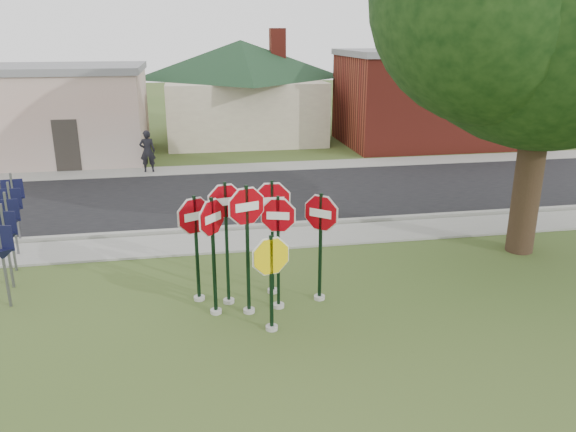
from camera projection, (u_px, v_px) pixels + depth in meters
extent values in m
plane|color=#364E1D|center=(258.00, 345.00, 10.50)|extent=(120.00, 120.00, 0.00)
cube|color=gray|center=(233.00, 241.00, 15.63)|extent=(60.00, 1.60, 0.06)
cube|color=black|center=(222.00, 197.00, 19.84)|extent=(60.00, 7.00, 0.04)
cube|color=gray|center=(215.00, 169.00, 23.86)|extent=(60.00, 1.60, 0.06)
cube|color=gray|center=(230.00, 228.00, 16.55)|extent=(60.00, 0.20, 0.14)
cylinder|color=#A3A198|center=(249.00, 311.00, 11.71)|extent=(0.24, 0.24, 0.08)
cube|color=black|center=(248.00, 251.00, 11.29)|extent=(0.07, 0.07, 2.75)
cylinder|color=white|center=(247.00, 207.00, 11.00)|extent=(1.03, 0.36, 1.08)
cylinder|color=#91020B|center=(247.00, 207.00, 11.00)|extent=(0.95, 0.34, 1.00)
cube|color=white|center=(247.00, 207.00, 11.00)|extent=(0.47, 0.17, 0.17)
cylinder|color=#A3A198|center=(272.00, 328.00, 11.03)|extent=(0.24, 0.24, 0.08)
cube|color=black|center=(271.00, 284.00, 10.74)|extent=(0.07, 0.06, 1.97)
cylinder|color=white|center=(271.00, 256.00, 10.56)|extent=(1.02, 0.28, 1.05)
cylinder|color=yellow|center=(271.00, 256.00, 10.56)|extent=(0.95, 0.26, 0.97)
cylinder|color=#A3A198|center=(216.00, 311.00, 11.68)|extent=(0.24, 0.24, 0.08)
cube|color=black|center=(214.00, 257.00, 11.30)|extent=(0.08, 0.08, 2.51)
cylinder|color=white|center=(212.00, 218.00, 11.04)|extent=(0.71, 0.79, 1.04)
cylinder|color=#91020B|center=(212.00, 218.00, 11.04)|extent=(0.66, 0.73, 0.97)
cube|color=white|center=(212.00, 218.00, 11.04)|extent=(0.33, 0.36, 0.17)
cylinder|color=#A3A198|center=(279.00, 305.00, 11.93)|extent=(0.24, 0.24, 0.08)
cube|color=black|center=(278.00, 253.00, 11.56)|extent=(0.07, 0.07, 2.46)
cylinder|color=white|center=(278.00, 215.00, 11.30)|extent=(0.96, 0.30, 1.00)
cylinder|color=#91020B|center=(278.00, 215.00, 11.30)|extent=(0.89, 0.28, 0.93)
cube|color=white|center=(278.00, 215.00, 11.30)|extent=(0.44, 0.14, 0.16)
cylinder|color=#A3A198|center=(273.00, 291.00, 12.61)|extent=(0.24, 0.24, 0.08)
cube|color=black|center=(272.00, 238.00, 12.22)|extent=(0.06, 0.05, 2.60)
cylinder|color=white|center=(272.00, 201.00, 11.96)|extent=(1.13, 0.03, 1.13)
cylinder|color=#91020B|center=(272.00, 201.00, 11.96)|extent=(1.05, 0.03, 1.05)
cube|color=white|center=(272.00, 201.00, 11.96)|extent=(0.52, 0.02, 0.18)
cylinder|color=#A3A198|center=(229.00, 301.00, 12.13)|extent=(0.24, 0.24, 0.08)
cube|color=black|center=(227.00, 244.00, 11.72)|extent=(0.07, 0.06, 2.70)
cylinder|color=white|center=(225.00, 201.00, 11.43)|extent=(0.99, 0.22, 1.01)
cylinder|color=#91020B|center=(225.00, 201.00, 11.43)|extent=(0.92, 0.21, 0.94)
cube|color=white|center=(225.00, 201.00, 11.43)|extent=(0.46, 0.10, 0.16)
cylinder|color=#A3A198|center=(319.00, 297.00, 12.29)|extent=(0.24, 0.24, 0.08)
cube|color=black|center=(320.00, 248.00, 11.93)|extent=(0.08, 0.08, 2.42)
cylinder|color=white|center=(321.00, 213.00, 11.69)|extent=(0.83, 0.72, 1.08)
cylinder|color=#91020B|center=(321.00, 213.00, 11.69)|extent=(0.78, 0.67, 1.00)
cube|color=white|center=(321.00, 213.00, 11.69)|extent=(0.39, 0.33, 0.17)
cylinder|color=#A3A198|center=(199.00, 298.00, 12.26)|extent=(0.24, 0.24, 0.08)
cube|color=black|center=(197.00, 249.00, 11.91)|extent=(0.08, 0.07, 2.37)
cylinder|color=white|center=(195.00, 216.00, 11.68)|extent=(0.99, 0.50, 1.10)
cylinder|color=#91020B|center=(195.00, 216.00, 11.68)|extent=(0.92, 0.47, 1.02)
cube|color=white|center=(195.00, 216.00, 11.68)|extent=(0.46, 0.23, 0.17)
cube|color=#59595E|center=(4.00, 263.00, 11.67)|extent=(0.05, 0.05, 2.00)
cube|color=black|center=(0.00, 238.00, 11.50)|extent=(0.55, 0.13, 0.55)
cone|color=black|center=(2.00, 254.00, 11.61)|extent=(0.65, 0.65, 0.25)
cube|color=#59595E|center=(7.00, 246.00, 12.57)|extent=(0.05, 0.05, 2.00)
cube|color=black|center=(4.00, 223.00, 12.40)|extent=(0.55, 0.09, 0.55)
cone|color=black|center=(6.00, 238.00, 12.51)|extent=(0.62, 0.62, 0.25)
cube|color=#59595E|center=(11.00, 232.00, 13.47)|extent=(0.05, 0.05, 2.00)
cube|color=black|center=(7.00, 210.00, 13.30)|extent=(0.55, 0.05, 0.55)
cone|color=black|center=(9.00, 224.00, 13.41)|extent=(0.58, 0.58, 0.25)
cube|color=#59595E|center=(13.00, 220.00, 14.37)|extent=(0.05, 0.05, 2.00)
cube|color=black|center=(10.00, 199.00, 14.20)|extent=(0.55, 0.05, 0.55)
cone|color=black|center=(12.00, 212.00, 14.31)|extent=(0.58, 0.58, 0.25)
cube|color=#59595E|center=(16.00, 209.00, 15.28)|extent=(0.05, 0.05, 2.00)
cube|color=black|center=(13.00, 189.00, 15.10)|extent=(0.55, 0.09, 0.55)
cone|color=black|center=(15.00, 202.00, 15.21)|extent=(0.62, 0.62, 0.25)
cube|color=beige|center=(7.00, 116.00, 25.17)|extent=(12.00, 6.00, 4.00)
cube|color=gray|center=(0.00, 69.00, 24.53)|extent=(12.20, 6.20, 0.30)
cube|color=#332D28|center=(67.00, 146.00, 23.18)|extent=(1.00, 0.10, 2.20)
cube|color=beige|center=(242.00, 108.00, 30.91)|extent=(8.00, 8.00, 3.20)
pyramid|color=black|center=(240.00, 40.00, 29.79)|extent=(11.60, 11.60, 2.00)
cube|color=maroon|center=(277.00, 44.00, 30.19)|extent=(0.80, 0.80, 1.60)
cube|color=maroon|center=(440.00, 100.00, 29.14)|extent=(10.00, 6.00, 4.50)
cube|color=gray|center=(444.00, 53.00, 28.41)|extent=(10.20, 6.20, 0.30)
cube|color=white|center=(428.00, 100.00, 25.93)|extent=(2.00, 0.08, 0.90)
cylinder|color=black|center=(531.00, 156.00, 14.25)|extent=(0.70, 0.70, 5.16)
cylinder|color=black|center=(530.00, 88.00, 37.94)|extent=(0.50, 0.50, 4.00)
sphere|color=black|center=(538.00, 32.00, 36.82)|extent=(5.60, 5.60, 5.60)
imported|color=black|center=(148.00, 151.00, 23.06)|extent=(0.64, 0.43, 1.73)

